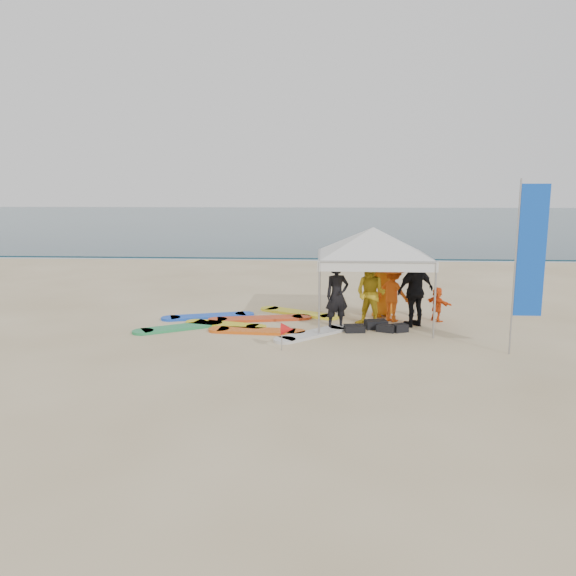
{
  "coord_description": "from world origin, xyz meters",
  "views": [
    {
      "loc": [
        0.65,
        -10.96,
        3.59
      ],
      "look_at": [
        -0.19,
        2.6,
        1.2
      ],
      "focal_mm": 35.0,
      "sensor_mm": 36.0,
      "label": 1
    }
  ],
  "objects_px": {
    "person_seated": "(437,304)",
    "canopy_tent": "(373,228)",
    "person_black_a": "(337,296)",
    "marker_pennant": "(287,329)",
    "person_orange_b": "(383,286)",
    "person_orange_a": "(393,293)",
    "feather_flag": "(530,253)",
    "surfboard_spread": "(249,323)",
    "person_black_b": "(415,291)",
    "person_yellow": "(371,294)"
  },
  "relations": [
    {
      "from": "person_seated",
      "to": "canopy_tent",
      "type": "height_order",
      "value": "canopy_tent"
    },
    {
      "from": "person_black_a",
      "to": "marker_pennant",
      "type": "bearing_deg",
      "value": -142.67
    },
    {
      "from": "person_seated",
      "to": "person_orange_b",
      "type": "bearing_deg",
      "value": 38.67
    },
    {
      "from": "person_orange_a",
      "to": "person_orange_b",
      "type": "xyz_separation_m",
      "value": [
        -0.22,
        0.57,
        0.1
      ]
    },
    {
      "from": "canopy_tent",
      "to": "marker_pennant",
      "type": "xyz_separation_m",
      "value": [
        -2.11,
        -2.7,
        -2.11
      ]
    },
    {
      "from": "person_orange_a",
      "to": "canopy_tent",
      "type": "relative_size",
      "value": 0.4
    },
    {
      "from": "person_orange_b",
      "to": "feather_flag",
      "type": "relative_size",
      "value": 0.47
    },
    {
      "from": "person_orange_a",
      "to": "person_seated",
      "type": "bearing_deg",
      "value": -138.2
    },
    {
      "from": "person_black_a",
      "to": "canopy_tent",
      "type": "bearing_deg",
      "value": 8.81
    },
    {
      "from": "person_orange_a",
      "to": "person_orange_b",
      "type": "bearing_deg",
      "value": -31.44
    },
    {
      "from": "marker_pennant",
      "to": "surfboard_spread",
      "type": "relative_size",
      "value": 0.12
    },
    {
      "from": "person_black_b",
      "to": "surfboard_spread",
      "type": "distance_m",
      "value": 4.51
    },
    {
      "from": "person_black_b",
      "to": "surfboard_spread",
      "type": "height_order",
      "value": "person_black_b"
    },
    {
      "from": "person_yellow",
      "to": "person_seated",
      "type": "distance_m",
      "value": 2.04
    },
    {
      "from": "person_seated",
      "to": "marker_pennant",
      "type": "relative_size",
      "value": 1.49
    },
    {
      "from": "person_black_b",
      "to": "marker_pennant",
      "type": "xyz_separation_m",
      "value": [
        -3.24,
        -2.51,
        -0.46
      ]
    },
    {
      "from": "person_yellow",
      "to": "person_orange_a",
      "type": "xyz_separation_m",
      "value": [
        0.66,
        0.58,
        -0.08
      ]
    },
    {
      "from": "feather_flag",
      "to": "person_black_a",
      "type": "bearing_deg",
      "value": 153.03
    },
    {
      "from": "person_seated",
      "to": "person_black_a",
      "type": "bearing_deg",
      "value": 78.01
    },
    {
      "from": "person_seated",
      "to": "canopy_tent",
      "type": "distance_m",
      "value": 2.84
    },
    {
      "from": "surfboard_spread",
      "to": "marker_pennant",
      "type": "bearing_deg",
      "value": -64.33
    },
    {
      "from": "person_yellow",
      "to": "person_seated",
      "type": "bearing_deg",
      "value": 47.76
    },
    {
      "from": "surfboard_spread",
      "to": "person_orange_b",
      "type": "bearing_deg",
      "value": 17.72
    },
    {
      "from": "feather_flag",
      "to": "marker_pennant",
      "type": "relative_size",
      "value": 5.99
    },
    {
      "from": "person_orange_a",
      "to": "feather_flag",
      "type": "height_order",
      "value": "feather_flag"
    },
    {
      "from": "person_orange_a",
      "to": "person_black_b",
      "type": "height_order",
      "value": "person_black_b"
    },
    {
      "from": "feather_flag",
      "to": "person_yellow",
      "type": "bearing_deg",
      "value": 142.24
    },
    {
      "from": "surfboard_spread",
      "to": "feather_flag",
      "type": "bearing_deg",
      "value": -20.7
    },
    {
      "from": "person_yellow",
      "to": "marker_pennant",
      "type": "height_order",
      "value": "person_yellow"
    },
    {
      "from": "person_black_a",
      "to": "marker_pennant",
      "type": "relative_size",
      "value": 2.76
    },
    {
      "from": "feather_flag",
      "to": "marker_pennant",
      "type": "xyz_separation_m",
      "value": [
        -5.22,
        -0.04,
        -1.76
      ]
    },
    {
      "from": "person_black_b",
      "to": "canopy_tent",
      "type": "distance_m",
      "value": 2.0
    },
    {
      "from": "person_orange_a",
      "to": "person_yellow",
      "type": "bearing_deg",
      "value": 79.39
    },
    {
      "from": "person_black_a",
      "to": "feather_flag",
      "type": "bearing_deg",
      "value": -50.6
    },
    {
      "from": "feather_flag",
      "to": "person_orange_a",
      "type": "bearing_deg",
      "value": 129.54
    },
    {
      "from": "person_seated",
      "to": "canopy_tent",
      "type": "relative_size",
      "value": 0.24
    },
    {
      "from": "person_orange_a",
      "to": "surfboard_spread",
      "type": "distance_m",
      "value": 4.02
    },
    {
      "from": "canopy_tent",
      "to": "surfboard_spread",
      "type": "height_order",
      "value": "canopy_tent"
    },
    {
      "from": "feather_flag",
      "to": "surfboard_spread",
      "type": "relative_size",
      "value": 0.72
    },
    {
      "from": "person_orange_a",
      "to": "canopy_tent",
      "type": "bearing_deg",
      "value": 68.51
    },
    {
      "from": "person_seated",
      "to": "person_yellow",
      "type": "bearing_deg",
      "value": 76.84
    },
    {
      "from": "person_yellow",
      "to": "person_black_b",
      "type": "relative_size",
      "value": 0.91
    },
    {
      "from": "person_black_b",
      "to": "canopy_tent",
      "type": "relative_size",
      "value": 0.48
    },
    {
      "from": "person_black_b",
      "to": "surfboard_spread",
      "type": "relative_size",
      "value": 0.36
    },
    {
      "from": "person_orange_b",
      "to": "feather_flag",
      "type": "height_order",
      "value": "feather_flag"
    },
    {
      "from": "person_black_a",
      "to": "surfboard_spread",
      "type": "relative_size",
      "value": 0.33
    },
    {
      "from": "person_yellow",
      "to": "canopy_tent",
      "type": "height_order",
      "value": "canopy_tent"
    },
    {
      "from": "person_black_b",
      "to": "marker_pennant",
      "type": "distance_m",
      "value": 4.12
    },
    {
      "from": "person_orange_a",
      "to": "person_orange_b",
      "type": "height_order",
      "value": "person_orange_b"
    },
    {
      "from": "canopy_tent",
      "to": "person_seated",
      "type": "bearing_deg",
      "value": 13.58
    }
  ]
}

